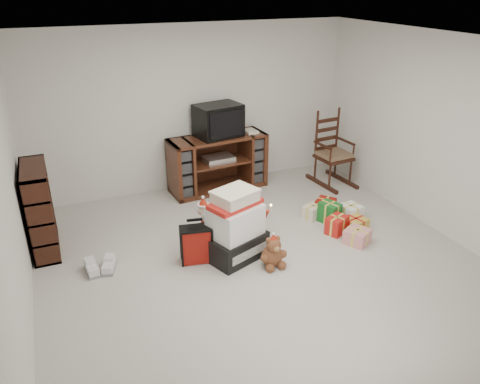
# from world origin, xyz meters

# --- Properties ---
(room) EXTENTS (5.01, 5.01, 2.51)m
(room) POSITION_xyz_m (0.00, 0.00, 1.25)
(room) COLOR beige
(room) RESTS_ON ground
(tv_stand) EXTENTS (1.55, 0.66, 0.86)m
(tv_stand) POSITION_xyz_m (0.28, 2.20, 0.43)
(tv_stand) COLOR #4D2316
(tv_stand) RESTS_ON floor
(bookshelf) EXTENTS (0.29, 0.88, 1.08)m
(bookshelf) POSITION_xyz_m (-2.32, 1.31, 0.52)
(bookshelf) COLOR black
(bookshelf) RESTS_ON floor
(rocking_chair) EXTENTS (0.57, 0.86, 1.24)m
(rocking_chair) POSITION_xyz_m (2.07, 1.74, 0.42)
(rocking_chair) COLOR black
(rocking_chair) RESTS_ON floor
(gift_pile) EXTENTS (0.81, 0.70, 0.86)m
(gift_pile) POSITION_xyz_m (-0.23, 0.23, 0.38)
(gift_pile) COLOR black
(gift_pile) RESTS_ON floor
(red_suitcase) EXTENTS (0.38, 0.25, 0.53)m
(red_suitcase) POSITION_xyz_m (-0.69, 0.31, 0.23)
(red_suitcase) COLOR maroon
(red_suitcase) RESTS_ON floor
(stocking) EXTENTS (0.32, 0.22, 0.64)m
(stocking) POSITION_xyz_m (-0.31, 0.29, 0.32)
(stocking) COLOR #0E7E12
(stocking) RESTS_ON floor
(teddy_bear) EXTENTS (0.26, 0.23, 0.38)m
(teddy_bear) POSITION_xyz_m (0.10, -0.12, 0.17)
(teddy_bear) COLOR brown
(teddy_bear) RESTS_ON floor
(santa_figurine) EXTENTS (0.29, 0.28, 0.59)m
(santa_figurine) POSITION_xyz_m (0.22, 0.59, 0.23)
(santa_figurine) COLOR #A52211
(santa_figurine) RESTS_ON floor
(mrs_claus_figurine) EXTENTS (0.33, 0.31, 0.67)m
(mrs_claus_figurine) POSITION_xyz_m (-0.49, 0.60, 0.26)
(mrs_claus_figurine) COLOR #A52211
(mrs_claus_figurine) RESTS_ON floor
(sneaker_pair) EXTENTS (0.38, 0.32, 0.11)m
(sneaker_pair) POSITION_xyz_m (-1.77, 0.53, 0.05)
(sneaker_pair) COLOR silver
(sneaker_pair) RESTS_ON floor
(gift_cluster) EXTENTS (0.72, 1.05, 0.25)m
(gift_cluster) POSITION_xyz_m (1.38, 0.42, 0.12)
(gift_cluster) COLOR red
(gift_cluster) RESTS_ON floor
(crt_television) EXTENTS (0.75, 0.60, 0.49)m
(crt_television) POSITION_xyz_m (0.31, 2.21, 1.11)
(crt_television) COLOR black
(crt_television) RESTS_ON tv_stand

